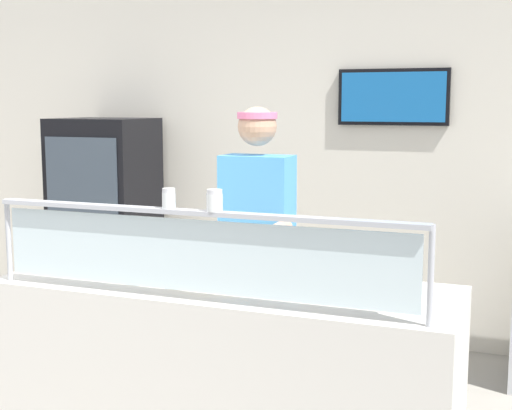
{
  "coord_description": "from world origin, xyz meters",
  "views": [
    {
      "loc": [
        2.37,
        -2.58,
        1.78
      ],
      "look_at": [
        1.21,
        0.41,
        1.32
      ],
      "focal_mm": 50.17,
      "sensor_mm": 36.0,
      "label": 1
    }
  ],
  "objects_px": {
    "pepper_flake_shaker": "(215,202)",
    "pizza_tray": "(219,275)",
    "drink_fridge": "(106,223)",
    "parmesan_shaker": "(169,200)",
    "pizza_server": "(221,272)",
    "worker_figure": "(258,246)"
  },
  "relations": [
    {
      "from": "pizza_tray",
      "to": "pizza_server",
      "type": "distance_m",
      "value": 0.04
    },
    {
      "from": "pizza_server",
      "to": "parmesan_shaker",
      "type": "bearing_deg",
      "value": -116.11
    },
    {
      "from": "drink_fridge",
      "to": "parmesan_shaker",
      "type": "bearing_deg",
      "value": -51.18
    },
    {
      "from": "parmesan_shaker",
      "to": "worker_figure",
      "type": "height_order",
      "value": "worker_figure"
    },
    {
      "from": "parmesan_shaker",
      "to": "pepper_flake_shaker",
      "type": "distance_m",
      "value": 0.21
    },
    {
      "from": "parmesan_shaker",
      "to": "pizza_tray",
      "type": "bearing_deg",
      "value": 82.06
    },
    {
      "from": "pizza_tray",
      "to": "pepper_flake_shaker",
      "type": "relative_size",
      "value": 5.39
    },
    {
      "from": "pepper_flake_shaker",
      "to": "parmesan_shaker",
      "type": "bearing_deg",
      "value": 180.0
    },
    {
      "from": "parmesan_shaker",
      "to": "pepper_flake_shaker",
      "type": "relative_size",
      "value": 0.95
    },
    {
      "from": "parmesan_shaker",
      "to": "drink_fridge",
      "type": "height_order",
      "value": "drink_fridge"
    },
    {
      "from": "worker_figure",
      "to": "drink_fridge",
      "type": "bearing_deg",
      "value": 145.58
    },
    {
      "from": "pepper_flake_shaker",
      "to": "pizza_tray",
      "type": "bearing_deg",
      "value": 112.36
    },
    {
      "from": "pizza_server",
      "to": "parmesan_shaker",
      "type": "distance_m",
      "value": 0.54
    },
    {
      "from": "drink_fridge",
      "to": "pizza_tray",
      "type": "bearing_deg",
      "value": -44.67
    },
    {
      "from": "worker_figure",
      "to": "drink_fridge",
      "type": "xyz_separation_m",
      "value": [
        -1.76,
        1.21,
        -0.18
      ]
    },
    {
      "from": "pepper_flake_shaker",
      "to": "worker_figure",
      "type": "relative_size",
      "value": 0.05
    },
    {
      "from": "pizza_tray",
      "to": "drink_fridge",
      "type": "bearing_deg",
      "value": 135.33
    },
    {
      "from": "parmesan_shaker",
      "to": "drink_fridge",
      "type": "distance_m",
      "value": 2.79
    },
    {
      "from": "pizza_tray",
      "to": "pepper_flake_shaker",
      "type": "height_order",
      "value": "pepper_flake_shaker"
    },
    {
      "from": "pepper_flake_shaker",
      "to": "drink_fridge",
      "type": "relative_size",
      "value": 0.05
    },
    {
      "from": "pizza_tray",
      "to": "pepper_flake_shaker",
      "type": "xyz_separation_m",
      "value": [
        0.16,
        -0.38,
        0.41
      ]
    },
    {
      "from": "pizza_server",
      "to": "pepper_flake_shaker",
      "type": "xyz_separation_m",
      "value": [
        0.14,
        -0.36,
        0.39
      ]
    }
  ]
}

